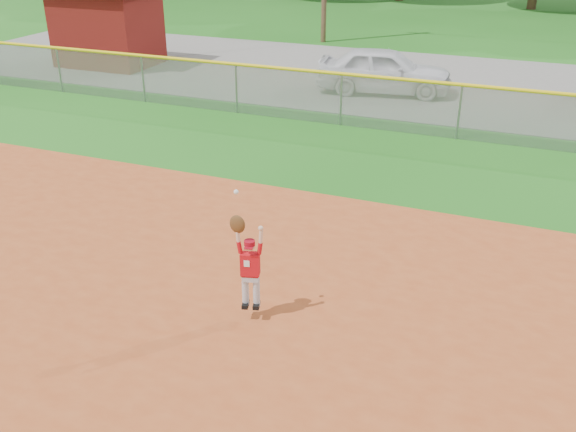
# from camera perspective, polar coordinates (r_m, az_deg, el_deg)

# --- Properties ---
(ground) EXTENTS (120.00, 120.00, 0.00)m
(ground) POSITION_cam_1_polar(r_m,az_deg,el_deg) (9.46, 5.54, -11.64)
(ground) COLOR #1C6116
(ground) RESTS_ON ground
(parking_strip) EXTENTS (44.00, 10.00, 0.03)m
(parking_strip) POSITION_cam_1_polar(r_m,az_deg,el_deg) (24.04, 16.87, 10.91)
(parking_strip) COLOR slate
(parking_strip) RESTS_ON ground
(car_white_a) EXTENTS (4.69, 2.48, 1.52)m
(car_white_a) POSITION_cam_1_polar(r_m,az_deg,el_deg) (22.34, 8.58, 12.69)
(car_white_a) COLOR white
(car_white_a) RESTS_ON parking_strip
(utility_shed) EXTENTS (4.05, 3.16, 3.03)m
(utility_shed) POSITION_cam_1_polar(r_m,az_deg,el_deg) (27.24, -15.77, 15.99)
(utility_shed) COLOR #5C100D
(utility_shed) RESTS_ON ground
(outfield_fence) EXTENTS (40.06, 0.10, 1.55)m
(outfield_fence) POSITION_cam_1_polar(r_m,az_deg,el_deg) (18.04, 15.03, 9.29)
(outfield_fence) COLOR gray
(outfield_fence) RESTS_ON ground
(ballplayer) EXTENTS (0.50, 0.26, 1.92)m
(ballplayer) POSITION_cam_1_polar(r_m,az_deg,el_deg) (9.48, -3.54, -4.16)
(ballplayer) COLOR silver
(ballplayer) RESTS_ON ground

